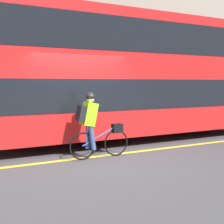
# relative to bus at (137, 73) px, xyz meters

# --- Properties ---
(ground_plane) EXTENTS (80.00, 80.00, 0.00)m
(ground_plane) POSITION_rel_bus_xyz_m (-2.42, -2.02, -2.11)
(ground_plane) COLOR #424244
(road_center_line) EXTENTS (50.00, 0.14, 0.01)m
(road_center_line) POSITION_rel_bus_xyz_m (-2.42, -1.73, -2.11)
(road_center_line) COLOR yellow
(road_center_line) RESTS_ON ground_plane
(sidewalk_curb) EXTENTS (60.00, 2.18, 0.13)m
(sidewalk_curb) POSITION_rel_bus_xyz_m (-2.42, 3.00, -2.05)
(sidewalk_curb) COLOR gray
(sidewalk_curb) RESTS_ON ground_plane
(building_facade) EXTENTS (60.00, 0.30, 7.42)m
(building_facade) POSITION_rel_bus_xyz_m (-2.42, 4.24, 1.60)
(building_facade) COLOR gray
(building_facade) RESTS_ON ground_plane
(bus) EXTENTS (9.69, 2.61, 3.81)m
(bus) POSITION_rel_bus_xyz_m (0.00, 0.00, 0.00)
(bus) COLOR black
(bus) RESTS_ON ground_plane
(cyclist_on_bike) EXTENTS (1.54, 0.32, 1.57)m
(cyclist_on_bike) POSITION_rel_bus_xyz_m (-2.38, -1.88, -1.26)
(cyclist_on_bike) COLOR black
(cyclist_on_bike) RESTS_ON ground_plane
(trash_bin) EXTENTS (0.53, 0.53, 0.94)m
(trash_bin) POSITION_rel_bus_xyz_m (2.49, 2.89, -1.51)
(trash_bin) COLOR #262628
(trash_bin) RESTS_ON sidewalk_curb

